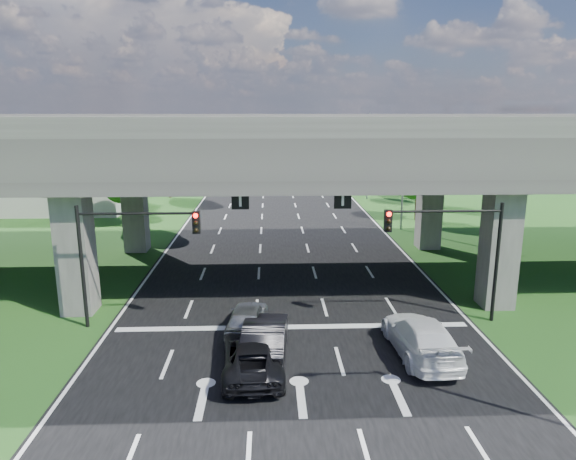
{
  "coord_description": "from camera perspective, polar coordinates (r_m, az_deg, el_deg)",
  "views": [
    {
      "loc": [
        -1.11,
        -19.61,
        10.31
      ],
      "look_at": [
        -0.03,
        9.03,
        3.57
      ],
      "focal_mm": 32.0,
      "sensor_mm": 36.0,
      "label": 1
    }
  ],
  "objects": [
    {
      "name": "tree_right_near",
      "position": [
        50.01,
        14.38,
        6.14
      ],
      "size": [
        4.2,
        4.2,
        7.28
      ],
      "color": "black",
      "rests_on": "ground"
    },
    {
      "name": "ground",
      "position": [
        22.18,
        0.99,
        -14.47
      ],
      "size": [
        160.0,
        160.0,
        0.0
      ],
      "primitive_type": "plane",
      "color": "#1D4716",
      "rests_on": "ground"
    },
    {
      "name": "warehouse",
      "position": [
        60.59,
        -26.47,
        3.96
      ],
      "size": [
        20.0,
        10.0,
        4.0
      ],
      "primitive_type": "cube",
      "color": "#9E9E99",
      "rests_on": "ground"
    },
    {
      "name": "signal_right",
      "position": [
        25.93,
        18.07,
        -1.1
      ],
      "size": [
        5.76,
        0.54,
        6.0
      ],
      "color": "black",
      "rests_on": "ground"
    },
    {
      "name": "tree_left_near",
      "position": [
        47.7,
        -17.87,
        5.99
      ],
      "size": [
        4.5,
        4.5,
        7.8
      ],
      "color": "black",
      "rests_on": "ground"
    },
    {
      "name": "car_trailing",
      "position": [
        21.12,
        -3.95,
        -13.76
      ],
      "size": [
        2.57,
        5.18,
        1.41
      ],
      "primitive_type": "imported",
      "rotation": [
        0.0,
        0.0,
        3.19
      ],
      "color": "black",
      "rests_on": "road"
    },
    {
      "name": "tree_right_mid",
      "position": [
        58.52,
        15.0,
        6.77
      ],
      "size": [
        3.91,
        3.9,
        6.76
      ],
      "color": "black",
      "rests_on": "ground"
    },
    {
      "name": "tree_right_far",
      "position": [
        65.19,
        9.58,
        8.22
      ],
      "size": [
        4.5,
        4.5,
        7.8
      ],
      "color": "black",
      "rests_on": "ground"
    },
    {
      "name": "signal_left",
      "position": [
        25.24,
        -17.52,
        -1.43
      ],
      "size": [
        5.76,
        0.54,
        6.0
      ],
      "color": "black",
      "rests_on": "ground"
    },
    {
      "name": "car_white",
      "position": [
        23.08,
        14.55,
        -11.43
      ],
      "size": [
        2.56,
        5.73,
        1.63
      ],
      "primitive_type": "imported",
      "rotation": [
        0.0,
        0.0,
        3.19
      ],
      "color": "white",
      "rests_on": "road"
    },
    {
      "name": "road",
      "position": [
        31.37,
        -0.02,
        -5.93
      ],
      "size": [
        18.0,
        120.0,
        0.03
      ],
      "primitive_type": "cube",
      "color": "black",
      "rests_on": "ground"
    },
    {
      "name": "streetlight_beyond",
      "position": [
        60.82,
        8.56,
        8.88
      ],
      "size": [
        3.38,
        0.25,
        10.0
      ],
      "color": "gray",
      "rests_on": "ground"
    },
    {
      "name": "tree_left_far",
      "position": [
        62.95,
        -13.14,
        8.18
      ],
      "size": [
        4.8,
        4.8,
        8.32
      ],
      "color": "black",
      "rests_on": "ground"
    },
    {
      "name": "overpass",
      "position": [
        31.72,
        -0.15,
        8.91
      ],
      "size": [
        80.0,
        15.0,
        10.0
      ],
      "color": "#34322F",
      "rests_on": "ground"
    },
    {
      "name": "car_dark",
      "position": [
        22.32,
        -2.53,
        -11.82
      ],
      "size": [
        2.13,
        5.18,
        1.67
      ],
      "primitive_type": "imported",
      "rotation": [
        0.0,
        0.0,
        3.07
      ],
      "color": "black",
      "rests_on": "road"
    },
    {
      "name": "tree_left_mid",
      "position": [
        56.24,
        -18.63,
        6.28
      ],
      "size": [
        3.91,
        3.9,
        6.76
      ],
      "color": "black",
      "rests_on": "ground"
    },
    {
      "name": "car_silver",
      "position": [
        24.57,
        -4.53,
        -9.69
      ],
      "size": [
        2.18,
        4.43,
        1.45
      ],
      "primitive_type": "imported",
      "rotation": [
        0.0,
        0.0,
        3.03
      ],
      "color": "#999CA0",
      "rests_on": "road"
    },
    {
      "name": "streetlight_far",
      "position": [
        45.25,
        12.29,
        7.27
      ],
      "size": [
        3.38,
        0.25,
        10.0
      ],
      "color": "gray",
      "rests_on": "ground"
    }
  ]
}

